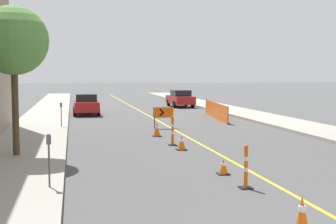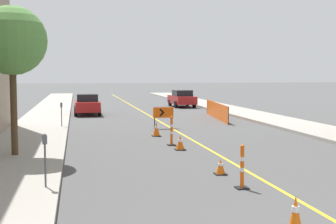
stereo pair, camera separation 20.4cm
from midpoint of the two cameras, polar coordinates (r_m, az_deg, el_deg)
name	(u,v)px [view 1 (the left image)]	position (r m, az deg, el deg)	size (l,w,h in m)	color
lane_stripe	(141,111)	(38.53, -3.48, 0.07)	(0.12, 66.58, 0.01)	gold
sidewalk_left	(49,112)	(38.19, -14.51, 0.01)	(3.18, 66.58, 0.16)	#9E998E
sidewalk_right	(226,109)	(40.23, 6.98, 0.35)	(3.18, 66.58, 0.16)	#9E998E
traffic_cone_nearest	(302,214)	(9.67, 15.42, -11.90)	(0.36, 0.36, 0.75)	black
traffic_cone_second	(223,167)	(14.62, 6.37, -6.66)	(0.37, 0.37, 0.48)	black
traffic_cone_third	(182,143)	(19.10, 1.36, -3.77)	(0.43, 0.43, 0.59)	black
traffic_cone_fourth	(157,129)	(23.23, -1.62, -2.11)	(0.44, 0.44, 0.71)	black
delineator_post_front	(246,169)	(12.89, 9.03, -6.93)	(0.34, 0.34, 1.20)	black
delineator_post_rear	(173,133)	(20.26, 0.27, -2.53)	(0.35, 0.35, 1.28)	black
arrow_barricade_primary	(163,113)	(26.54, -0.82, -0.16)	(1.17, 0.10, 1.21)	#EF560C
safety_mesh_fence	(216,111)	(32.49, 5.66, 0.17)	(0.99, 8.04, 1.11)	#EF560C
parked_car_curb_near	(86,104)	(35.80, -10.13, 0.93)	(1.94, 4.32, 1.59)	maroon
parked_car_curb_mid	(180,98)	(43.67, 1.38, 1.67)	(1.95, 4.35, 1.59)	maroon
parking_meter_near_curb	(49,150)	(12.53, -14.78, -4.45)	(0.12, 0.11, 1.40)	#4C4C51
parking_meter_far_curb	(61,109)	(26.75, -13.11, 0.31)	(0.12, 0.11, 1.35)	#4C4C51
street_tree_left_near	(14,41)	(17.74, -18.63, 8.18)	(2.49, 2.49, 5.37)	#4C3823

